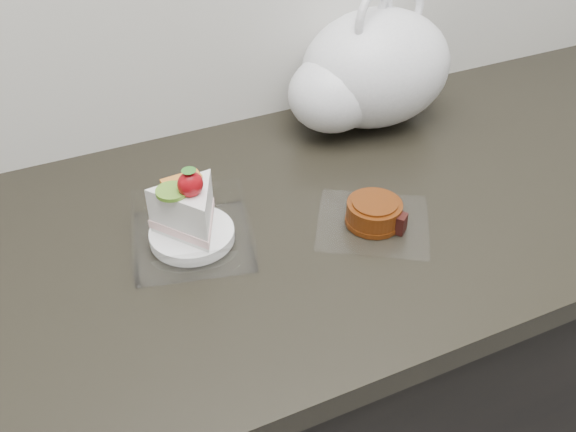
% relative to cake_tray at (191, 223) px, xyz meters
% --- Properties ---
extents(counter, '(2.04, 0.64, 0.90)m').
position_rel_cake_tray_xyz_m(counter, '(0.15, -0.01, -0.48)').
color(counter, black).
rests_on(counter, ground).
extents(cake_tray, '(0.20, 0.20, 0.13)m').
position_rel_cake_tray_xyz_m(cake_tray, '(0.00, 0.00, 0.00)').
color(cake_tray, white).
rests_on(cake_tray, counter).
extents(mooncake_wrap, '(0.22, 0.22, 0.04)m').
position_rel_cake_tray_xyz_m(mooncake_wrap, '(0.26, -0.07, -0.02)').
color(mooncake_wrap, white).
rests_on(mooncake_wrap, counter).
extents(plastic_bag, '(0.37, 0.30, 0.26)m').
position_rel_cake_tray_xyz_m(plastic_bag, '(0.40, 0.20, 0.07)').
color(plastic_bag, white).
rests_on(plastic_bag, counter).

